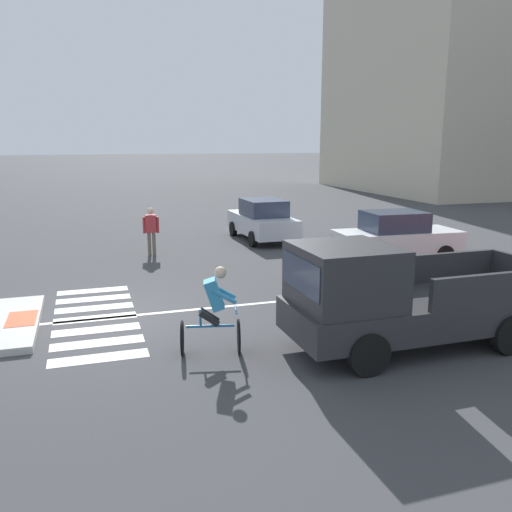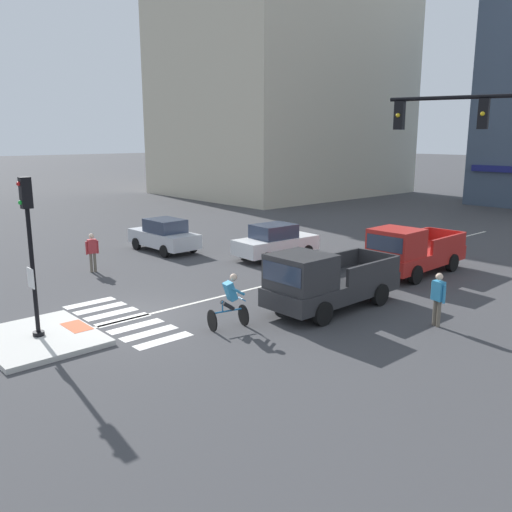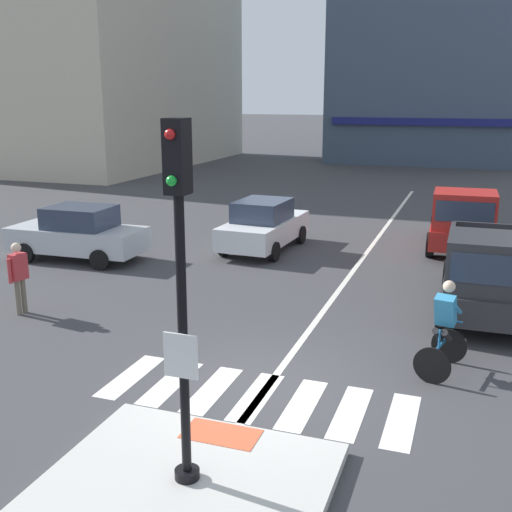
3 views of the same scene
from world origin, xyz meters
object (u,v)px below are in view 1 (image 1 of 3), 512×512
object	(u,v)px
car_white_westbound_far	(396,236)
cyclist	(214,309)
pedestrian_at_curb_left	(151,228)
pickup_truck_charcoal_eastbound_mid	(396,299)
car_silver_cross_left	(263,220)

from	to	relation	value
car_white_westbound_far	cyclist	distance (m)	9.71
car_white_westbound_far	pedestrian_at_curb_left	distance (m)	8.30
pickup_truck_charcoal_eastbound_mid	pedestrian_at_curb_left	bearing A→B (deg)	-161.47
cyclist	pedestrian_at_curb_left	distance (m)	9.25
car_silver_cross_left	pedestrian_at_curb_left	bearing A→B (deg)	-70.38
car_white_westbound_far	car_silver_cross_left	xyz separation A→B (m)	(-4.90, -3.03, 0.00)
car_white_westbound_far	cyclist	xyz separation A→B (m)	(5.99, -7.64, 0.06)
car_white_westbound_far	car_silver_cross_left	size ratio (longest dim) A/B	1.01
car_white_westbound_far	pedestrian_at_curb_left	size ratio (longest dim) A/B	2.50
car_silver_cross_left	cyclist	bearing A→B (deg)	-22.93
car_silver_cross_left	pickup_truck_charcoal_eastbound_mid	world-z (taller)	pickup_truck_charcoal_eastbound_mid
car_silver_cross_left	cyclist	world-z (taller)	cyclist
car_white_westbound_far	cyclist	bearing A→B (deg)	-51.90
car_white_westbound_far	cyclist	size ratio (longest dim) A/B	2.49
car_white_westbound_far	pickup_truck_charcoal_eastbound_mid	distance (m)	8.00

